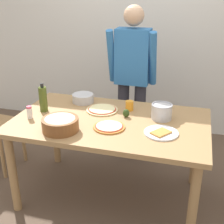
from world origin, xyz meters
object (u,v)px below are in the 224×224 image
dining_table (110,130)px  person_cook (132,75)px  pizza_raw_on_board (102,110)px  plate_with_slice (161,133)px  cup_orange (129,106)px  popcorn_bowl (60,123)px  pizza_cooked_on_tray (109,127)px  salt_shaker (30,112)px  olive_oil_bottle (43,99)px  mixing_bowl_steel (83,98)px  steel_pot (162,111)px  avocado (126,113)px

dining_table → person_cook: bearing=88.9°
person_cook → pizza_raw_on_board: (-0.14, -0.59, -0.17)m
plate_with_slice → cup_orange: bearing=130.7°
dining_table → cup_orange: bearing=67.4°
person_cook → popcorn_bowl: size_ratio=5.79×
pizza_cooked_on_tray → salt_shaker: bearing=-179.7°
pizza_raw_on_board → popcorn_bowl: 0.50m
cup_orange → person_cook: bearing=100.0°
pizza_cooked_on_tray → olive_oil_bottle: (-0.65, 0.17, 0.10)m
person_cook → cup_orange: size_ratio=19.06×
olive_oil_bottle → popcorn_bowl: bearing=-45.8°
mixing_bowl_steel → popcorn_bowl: bearing=-85.3°
steel_pot → avocado: steel_pot is taller
person_cook → popcorn_bowl: person_cook is taller
plate_with_slice → salt_shaker: salt_shaker is taller
avocado → pizza_raw_on_board: bearing=161.7°
person_cook → plate_with_slice: size_ratio=6.23×
dining_table → pizza_raw_on_board: pizza_raw_on_board is taller
person_cook → salt_shaker: person_cook is taller
plate_with_slice → person_cook: bearing=115.3°
person_cook → steel_pot: (0.39, -0.62, -0.11)m
person_cook → cup_orange: bearing=-80.0°
pizza_cooked_on_tray → plate_with_slice: plate_with_slice is taller
dining_table → pizza_cooked_on_tray: bearing=-77.4°
plate_with_slice → mixing_bowl_steel: 0.92m
pizza_cooked_on_tray → plate_with_slice: bearing=1.2°
salt_shaker → pizza_raw_on_board: bearing=31.1°
popcorn_bowl → avocado: popcorn_bowl is taller
dining_table → olive_oil_bottle: size_ratio=6.25×
pizza_raw_on_board → olive_oil_bottle: 0.52m
person_cook → popcorn_bowl: (-0.33, -1.05, -0.12)m
dining_table → steel_pot: bearing=19.1°
popcorn_bowl → cup_orange: popcorn_bowl is taller
olive_oil_bottle → mixing_bowl_steel: bearing=49.7°
popcorn_bowl → pizza_cooked_on_tray: bearing=22.9°
plate_with_slice → cup_orange: size_ratio=3.06×
dining_table → olive_oil_bottle: 0.65m
pizza_raw_on_board → cup_orange: (0.23, 0.08, 0.03)m
steel_pot → cup_orange: size_ratio=2.04×
plate_with_slice → dining_table: bearing=162.6°
steel_pot → salt_shaker: (-1.06, -0.29, -0.01)m
pizza_raw_on_board → mixing_bowl_steel: mixing_bowl_steel is taller
steel_pot → salt_shaker: bearing=-164.8°
olive_oil_bottle → cup_orange: (0.72, 0.23, -0.07)m
dining_table → pizza_cooked_on_tray: pizza_cooked_on_tray is taller
pizza_cooked_on_tray → steel_pot: bearing=37.6°
pizza_raw_on_board → cup_orange: bearing=19.0°
mixing_bowl_steel → salt_shaker: size_ratio=1.89×
pizza_cooked_on_tray → popcorn_bowl: size_ratio=0.89×
olive_oil_bottle → avocado: 0.73m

